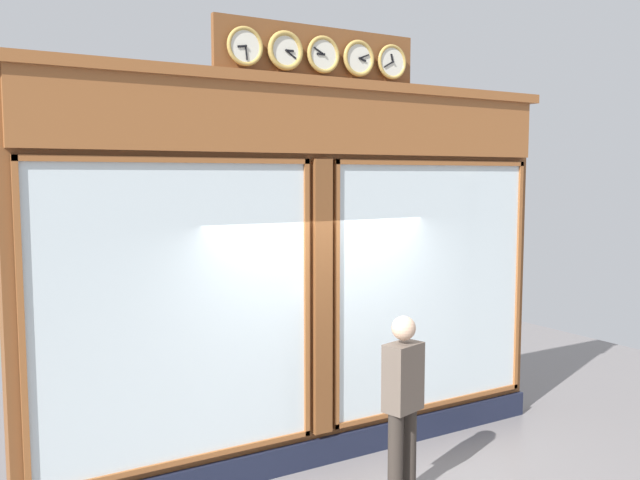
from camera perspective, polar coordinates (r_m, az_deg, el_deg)
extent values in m
cube|color=brown|center=(6.89, -0.64, -3.30)|extent=(5.78, 0.30, 3.80)
cube|color=#191E33|center=(7.23, 0.09, -17.38)|extent=(5.78, 0.08, 0.28)
cube|color=brown|center=(6.67, 0.18, 10.01)|extent=(5.66, 0.08, 0.64)
cube|color=brown|center=(6.72, 0.09, 13.14)|extent=(5.89, 0.20, 0.10)
cube|color=silver|center=(7.63, 9.59, -3.81)|extent=(2.54, 0.02, 2.66)
cube|color=brown|center=(7.52, 9.85, 6.42)|extent=(2.64, 0.04, 0.05)
cube|color=brown|center=(7.94, 9.53, -13.51)|extent=(2.64, 0.04, 0.05)
cube|color=brown|center=(8.51, 16.33, -2.99)|extent=(0.05, 0.04, 2.76)
cube|color=brown|center=(6.85, 1.41, -4.78)|extent=(0.05, 0.04, 2.76)
cube|color=silver|center=(6.17, -11.79, -6.06)|extent=(2.54, 0.02, 2.66)
cube|color=brown|center=(6.03, -11.98, 6.63)|extent=(2.64, 0.04, 0.05)
cube|color=brown|center=(6.55, -11.49, -17.77)|extent=(2.64, 0.04, 0.05)
cube|color=brown|center=(5.86, -23.85, -7.01)|extent=(0.05, 0.04, 2.76)
cube|color=brown|center=(6.67, -1.14, -5.06)|extent=(0.05, 0.04, 2.76)
cube|color=brown|center=(6.77, 0.13, -4.91)|extent=(0.20, 0.10, 2.76)
cube|color=brown|center=(6.80, -0.09, 15.25)|extent=(2.20, 0.06, 0.56)
cylinder|color=silver|center=(7.18, 6.08, 14.69)|extent=(0.29, 0.02, 0.29)
torus|color=#B79347|center=(7.18, 6.10, 14.70)|extent=(0.35, 0.04, 0.35)
cube|color=black|center=(7.17, 6.09, 15.02)|extent=(0.04, 0.01, 0.08)
cube|color=black|center=(7.14, 5.80, 14.51)|extent=(0.11, 0.01, 0.07)
sphere|color=black|center=(7.17, 6.17, 14.71)|extent=(0.02, 0.02, 0.02)
cylinder|color=silver|center=(6.95, 3.28, 15.03)|extent=(0.29, 0.02, 0.29)
torus|color=#B79347|center=(6.94, 3.30, 15.04)|extent=(0.36, 0.04, 0.36)
cube|color=black|center=(6.95, 3.62, 14.93)|extent=(0.08, 0.01, 0.04)
cube|color=black|center=(6.97, 3.75, 15.18)|extent=(0.12, 0.01, 0.06)
sphere|color=black|center=(6.93, 3.36, 15.05)|extent=(0.02, 0.02, 0.02)
cylinder|color=silver|center=(6.73, 0.27, 15.35)|extent=(0.29, 0.02, 0.29)
torus|color=#B79347|center=(6.73, 0.29, 15.36)|extent=(0.36, 0.04, 0.36)
cube|color=black|center=(6.70, 0.04, 15.40)|extent=(0.08, 0.01, 0.02)
cube|color=black|center=(6.69, -0.08, 15.65)|extent=(0.12, 0.01, 0.07)
sphere|color=black|center=(6.71, 0.35, 15.38)|extent=(0.02, 0.02, 0.02)
cylinder|color=silver|center=(6.53, -2.93, 15.65)|extent=(0.29, 0.02, 0.29)
torus|color=#B79347|center=(6.53, -2.92, 15.66)|extent=(0.37, 0.05, 0.37)
cube|color=black|center=(6.53, -2.55, 15.65)|extent=(0.08, 0.01, 0.02)
cube|color=black|center=(6.53, -2.45, 15.36)|extent=(0.11, 0.01, 0.08)
sphere|color=black|center=(6.51, -2.86, 15.68)|extent=(0.02, 0.02, 0.02)
cylinder|color=silver|center=(6.35, -6.34, 15.92)|extent=(0.29, 0.02, 0.29)
torus|color=#B79347|center=(6.34, -6.33, 15.93)|extent=(0.35, 0.04, 0.35)
cube|color=black|center=(6.32, -6.62, 15.91)|extent=(0.08, 0.01, 0.03)
cube|color=black|center=(6.33, -6.22, 15.39)|extent=(0.02, 0.01, 0.12)
sphere|color=black|center=(6.33, -6.27, 15.95)|extent=(0.02, 0.02, 0.02)
cylinder|color=#312A24|center=(6.46, 6.38, -17.71)|extent=(0.14, 0.14, 0.82)
cylinder|color=#312A24|center=(6.61, 7.49, -17.18)|extent=(0.14, 0.14, 0.82)
cube|color=brown|center=(6.29, 7.02, -11.39)|extent=(0.40, 0.31, 0.62)
sphere|color=tan|center=(6.17, 7.07, -7.38)|extent=(0.22, 0.22, 0.22)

